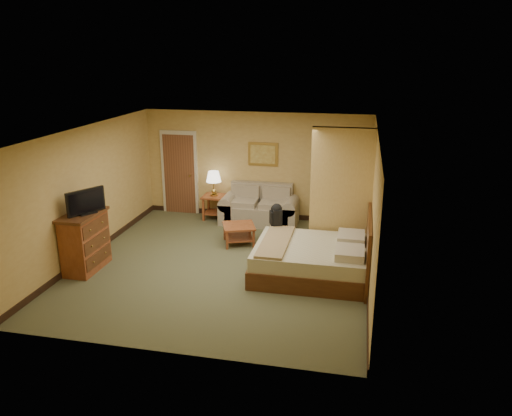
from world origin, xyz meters
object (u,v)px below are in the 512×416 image
(loveseat, at_px, (260,211))
(bed, at_px, (317,259))
(coffee_table, at_px, (239,230))
(dresser, at_px, (85,241))

(loveseat, distance_m, bed, 3.13)
(coffee_table, bearing_deg, loveseat, 83.65)
(loveseat, bearing_deg, coffee_table, -96.35)
(bed, bearing_deg, loveseat, 121.34)
(loveseat, xyz_separation_m, bed, (1.63, -2.68, 0.02))
(loveseat, bearing_deg, bed, -58.66)
(coffee_table, distance_m, dresser, 3.13)
(loveseat, height_order, dresser, dresser)
(loveseat, bearing_deg, dresser, -128.88)
(bed, bearing_deg, coffee_table, 145.11)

